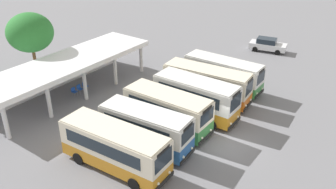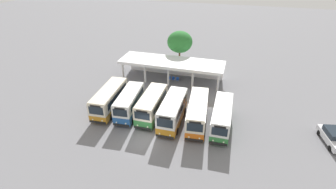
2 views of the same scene
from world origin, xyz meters
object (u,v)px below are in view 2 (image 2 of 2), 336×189
at_px(city_bus_nearest_orange, 110,98).
at_px(waiting_chair_middle_seat, 177,79).
at_px(city_bus_second_in_row, 130,102).
at_px(parked_car_flank, 333,137).
at_px(city_bus_fourth_amber, 173,110).
at_px(city_bus_far_end_green, 222,116).
at_px(waiting_chair_end_by_column, 169,78).
at_px(city_bus_middle_cream, 152,105).
at_px(waiting_chair_second_from_end, 173,79).
at_px(city_bus_fifth_blue, 197,112).

height_order(city_bus_nearest_orange, waiting_chair_middle_seat, city_bus_nearest_orange).
xyz_separation_m(city_bus_second_in_row, parked_car_flank, (24.54, 0.80, -0.90)).
bearing_deg(city_bus_fourth_amber, city_bus_far_end_green, 6.74).
bearing_deg(waiting_chair_end_by_column, city_bus_fourth_amber, -72.13).
bearing_deg(city_bus_second_in_row, city_bus_middle_cream, 4.92).
bearing_deg(city_bus_nearest_orange, waiting_chair_second_from_end, 59.82).
bearing_deg(city_bus_fourth_amber, city_bus_middle_cream, 166.52).
height_order(waiting_chair_second_from_end, waiting_chair_middle_seat, same).
distance_m(city_bus_fifth_blue, waiting_chair_end_by_column, 12.44).
height_order(city_bus_middle_cream, city_bus_far_end_green, city_bus_middle_cream).
bearing_deg(city_bus_second_in_row, city_bus_fourth_amber, -4.39).
distance_m(city_bus_fourth_amber, city_bus_fifth_blue, 3.11).
xyz_separation_m(waiting_chair_end_by_column, waiting_chair_middle_seat, (1.41, 0.07, 0.00)).
bearing_deg(city_bus_far_end_green, city_bus_middle_cream, 179.94).
height_order(city_bus_fourth_amber, waiting_chair_end_by_column, city_bus_fourth_amber).
distance_m(city_bus_fifth_blue, parked_car_flank, 15.53).
relative_size(parked_car_flank, waiting_chair_second_from_end, 5.39).
distance_m(city_bus_far_end_green, waiting_chair_second_from_end, 13.85).
distance_m(city_bus_middle_cream, city_bus_fifth_blue, 6.04).
relative_size(city_bus_nearest_orange, city_bus_middle_cream, 1.11).
relative_size(waiting_chair_second_from_end, waiting_chair_middle_seat, 1.00).
height_order(city_bus_nearest_orange, waiting_chair_end_by_column, city_bus_nearest_orange).
bearing_deg(city_bus_fifth_blue, city_bus_middle_cream, -179.87).
bearing_deg(waiting_chair_middle_seat, city_bus_middle_cream, -94.46).
distance_m(waiting_chair_end_by_column, waiting_chair_second_from_end, 0.71).
height_order(city_bus_nearest_orange, parked_car_flank, city_bus_nearest_orange).
distance_m(city_bus_nearest_orange, parked_car_flank, 27.58).
xyz_separation_m(city_bus_fifth_blue, waiting_chair_middle_seat, (-5.21, 10.53, -1.22)).
bearing_deg(waiting_chair_middle_seat, waiting_chair_end_by_column, -177.22).
relative_size(waiting_chair_end_by_column, waiting_chair_second_from_end, 1.00).
xyz_separation_m(waiting_chair_end_by_column, waiting_chair_second_from_end, (0.71, 0.04, 0.00)).
height_order(parked_car_flank, waiting_chair_second_from_end, parked_car_flank).
xyz_separation_m(parked_car_flank, waiting_chair_second_from_end, (-21.41, 9.96, -0.31)).
distance_m(waiting_chair_end_by_column, waiting_chair_middle_seat, 1.42).
distance_m(city_bus_fifth_blue, waiting_chair_middle_seat, 11.81).
bearing_deg(waiting_chair_middle_seat, waiting_chair_second_from_end, -177.32).
xyz_separation_m(city_bus_nearest_orange, city_bus_far_end_green, (15.09, 0.05, -0.06)).
bearing_deg(waiting_chair_end_by_column, city_bus_second_in_row, -102.73).
relative_size(city_bus_fourth_amber, city_bus_far_end_green, 0.95).
distance_m(city_bus_second_in_row, waiting_chair_second_from_end, 11.28).
relative_size(city_bus_middle_cream, city_bus_fourth_amber, 0.98).
xyz_separation_m(city_bus_middle_cream, parked_car_flank, (21.53, 0.54, -0.92)).
height_order(city_bus_far_end_green, parked_car_flank, city_bus_far_end_green).
distance_m(city_bus_middle_cream, city_bus_far_end_green, 9.05).
relative_size(city_bus_fourth_amber, city_bus_fifth_blue, 0.90).
distance_m(city_bus_far_end_green, waiting_chair_end_by_column, 14.29).
height_order(city_bus_middle_cream, waiting_chair_second_from_end, city_bus_middle_cream).
distance_m(city_bus_nearest_orange, waiting_chair_end_by_column, 11.92).
xyz_separation_m(city_bus_fourth_amber, parked_car_flank, (18.51, 1.27, -1.02)).
bearing_deg(waiting_chair_second_from_end, waiting_chair_end_by_column, -177.12).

